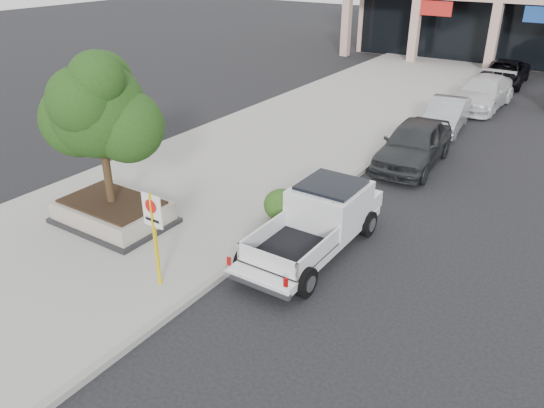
{
  "coord_description": "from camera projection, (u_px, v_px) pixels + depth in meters",
  "views": [
    {
      "loc": [
        5.42,
        -8.47,
        7.26
      ],
      "look_at": [
        -1.25,
        1.5,
        1.37
      ],
      "focal_mm": 35.0,
      "sensor_mm": 36.0,
      "label": 1
    }
  ],
  "objects": [
    {
      "name": "ground",
      "position": [
        281.0,
        294.0,
        12.23
      ],
      "size": [
        120.0,
        120.0,
        0.0
      ],
      "primitive_type": "plane",
      "color": "black",
      "rests_on": "ground"
    },
    {
      "name": "sidewalk",
      "position": [
        244.0,
        162.0,
        19.42
      ],
      "size": [
        8.0,
        52.0,
        0.15
      ],
      "primitive_type": "cube",
      "color": "gray",
      "rests_on": "ground"
    },
    {
      "name": "curb",
      "position": [
        340.0,
        187.0,
        17.44
      ],
      "size": [
        0.2,
        52.0,
        0.15
      ],
      "primitive_type": "cube",
      "color": "gray",
      "rests_on": "ground"
    },
    {
      "name": "planter",
      "position": [
        113.0,
        212.0,
        14.93
      ],
      "size": [
        3.2,
        2.2,
        0.68
      ],
      "color": "black",
      "rests_on": "sidewalk"
    },
    {
      "name": "planter_tree",
      "position": [
        106.0,
        110.0,
        13.68
      ],
      "size": [
        2.9,
        2.55,
        4.0
      ],
      "color": "black",
      "rests_on": "planter"
    },
    {
      "name": "no_parking_sign",
      "position": [
        154.0,
        228.0,
        11.7
      ],
      "size": [
        0.55,
        0.09,
        2.3
      ],
      "color": "#DFBF0B",
      "rests_on": "sidewalk"
    },
    {
      "name": "hedge",
      "position": [
        282.0,
        205.0,
        14.98
      ],
      "size": [
        1.1,
        0.99,
        0.93
      ],
      "primitive_type": "ellipsoid",
      "color": "#194112",
      "rests_on": "sidewalk"
    },
    {
      "name": "pickup_truck",
      "position": [
        312.0,
        225.0,
        13.54
      ],
      "size": [
        1.93,
        5.2,
        1.64
      ],
      "primitive_type": null,
      "rotation": [
        0.0,
        0.0,
        0.0
      ],
      "color": "silver",
      "rests_on": "ground"
    },
    {
      "name": "curb_car_a",
      "position": [
        414.0,
        144.0,
        19.04
      ],
      "size": [
        2.19,
        4.86,
        1.62
      ],
      "primitive_type": "imported",
      "rotation": [
        0.0,
        0.0,
        0.06
      ],
      "color": "#282A2C",
      "rests_on": "ground"
    },
    {
      "name": "curb_car_b",
      "position": [
        446.0,
        115.0,
        22.76
      ],
      "size": [
        1.86,
        4.22,
        1.35
      ],
      "primitive_type": "imported",
      "rotation": [
        0.0,
        0.0,
        0.11
      ],
      "color": "#989CA0",
      "rests_on": "ground"
    },
    {
      "name": "curb_car_c",
      "position": [
        483.0,
        93.0,
        25.86
      ],
      "size": [
        2.3,
        5.22,
        1.49
      ],
      "primitive_type": "imported",
      "rotation": [
        0.0,
        0.0,
        -0.04
      ],
      "color": "silver",
      "rests_on": "ground"
    },
    {
      "name": "curb_car_d",
      "position": [
        504.0,
        73.0,
        30.13
      ],
      "size": [
        2.46,
        4.92,
        1.34
      ],
      "primitive_type": "imported",
      "rotation": [
        0.0,
        0.0,
        0.05
      ],
      "color": "black",
      "rests_on": "ground"
    }
  ]
}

